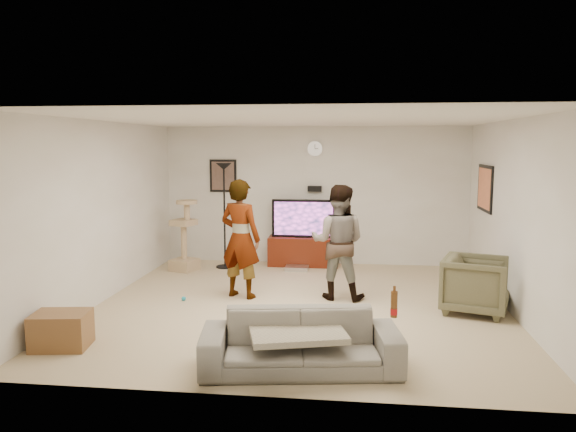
# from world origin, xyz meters

# --- Properties ---
(floor) EXTENTS (5.50, 5.50, 0.02)m
(floor) POSITION_xyz_m (0.00, 0.00, -0.01)
(floor) COLOR tan
(floor) RESTS_ON ground
(ceiling) EXTENTS (5.50, 5.50, 0.02)m
(ceiling) POSITION_xyz_m (0.00, 0.00, 2.51)
(ceiling) COLOR white
(ceiling) RESTS_ON wall_back
(wall_back) EXTENTS (5.50, 0.04, 2.50)m
(wall_back) POSITION_xyz_m (0.00, 2.75, 1.25)
(wall_back) COLOR beige
(wall_back) RESTS_ON floor
(wall_front) EXTENTS (5.50, 0.04, 2.50)m
(wall_front) POSITION_xyz_m (0.00, -2.75, 1.25)
(wall_front) COLOR beige
(wall_front) RESTS_ON floor
(wall_left) EXTENTS (0.04, 5.50, 2.50)m
(wall_left) POSITION_xyz_m (-2.75, 0.00, 1.25)
(wall_left) COLOR beige
(wall_left) RESTS_ON floor
(wall_right) EXTENTS (0.04, 5.50, 2.50)m
(wall_right) POSITION_xyz_m (2.75, 0.00, 1.25)
(wall_right) COLOR beige
(wall_right) RESTS_ON floor
(wall_clock) EXTENTS (0.26, 0.04, 0.26)m
(wall_clock) POSITION_xyz_m (0.00, 2.72, 2.10)
(wall_clock) COLOR white
(wall_clock) RESTS_ON wall_back
(wall_speaker) EXTENTS (0.25, 0.10, 0.10)m
(wall_speaker) POSITION_xyz_m (0.00, 2.69, 1.38)
(wall_speaker) COLOR black
(wall_speaker) RESTS_ON wall_back
(picture_back) EXTENTS (0.42, 0.03, 0.52)m
(picture_back) POSITION_xyz_m (-1.70, 2.73, 1.60)
(picture_back) COLOR brown
(picture_back) RESTS_ON wall_back
(picture_right) EXTENTS (0.03, 0.78, 0.62)m
(picture_right) POSITION_xyz_m (2.73, 1.60, 1.50)
(picture_right) COLOR #DA764C
(picture_right) RESTS_ON wall_right
(tv_stand) EXTENTS (1.25, 0.45, 0.52)m
(tv_stand) POSITION_xyz_m (-0.18, 2.50, 0.26)
(tv_stand) COLOR #4A1609
(tv_stand) RESTS_ON floor
(console_box) EXTENTS (0.40, 0.30, 0.07)m
(console_box) POSITION_xyz_m (-0.26, 2.11, 0.04)
(console_box) COLOR silver
(console_box) RESTS_ON floor
(tv) EXTENTS (1.14, 0.08, 0.68)m
(tv) POSITION_xyz_m (-0.18, 2.50, 0.86)
(tv) COLOR black
(tv) RESTS_ON tv_stand
(tv_screen) EXTENTS (1.05, 0.01, 0.59)m
(tv_screen) POSITION_xyz_m (-0.18, 2.46, 0.86)
(tv_screen) COLOR #E451C8
(tv_screen) RESTS_ON tv
(floor_lamp) EXTENTS (0.32, 0.32, 1.85)m
(floor_lamp) POSITION_xyz_m (-1.55, 2.18, 0.92)
(floor_lamp) COLOR black
(floor_lamp) RESTS_ON floor
(cat_tree) EXTENTS (0.51, 0.51, 1.24)m
(cat_tree) POSITION_xyz_m (-2.20, 1.86, 0.62)
(cat_tree) COLOR tan
(cat_tree) RESTS_ON floor
(person_left) EXTENTS (0.72, 0.59, 1.70)m
(person_left) POSITION_xyz_m (-0.88, 0.34, 0.85)
(person_left) COLOR #A4A4A4
(person_left) RESTS_ON floor
(person_right) EXTENTS (0.87, 0.72, 1.62)m
(person_right) POSITION_xyz_m (0.50, 0.44, 0.81)
(person_right) COLOR #3D5892
(person_right) RESTS_ON floor
(sofa) EXTENTS (2.01, 1.02, 0.56)m
(sofa) POSITION_xyz_m (0.22, -2.13, 0.28)
(sofa) COLOR gray
(sofa) RESTS_ON floor
(throw_blanket) EXTENTS (1.05, 0.91, 0.06)m
(throw_blanket) POSITION_xyz_m (0.18, -2.13, 0.38)
(throw_blanket) COLOR tan
(throw_blanket) RESTS_ON sofa
(beer_bottle) EXTENTS (0.06, 0.06, 0.25)m
(beer_bottle) POSITION_xyz_m (1.10, -2.13, 0.68)
(beer_bottle) COLOR brown
(beer_bottle) RESTS_ON sofa
(armchair) EXTENTS (1.02, 1.00, 0.74)m
(armchair) POSITION_xyz_m (2.30, -0.03, 0.37)
(armchair) COLOR brown
(armchair) RESTS_ON floor
(side_table) EXTENTS (0.64, 0.52, 0.39)m
(side_table) POSITION_xyz_m (-2.40, -1.85, 0.19)
(side_table) COLOR brown
(side_table) RESTS_ON floor
(toy_ball) EXTENTS (0.06, 0.06, 0.06)m
(toy_ball) POSITION_xyz_m (-1.64, 0.04, 0.03)
(toy_ball) COLOR teal
(toy_ball) RESTS_ON floor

